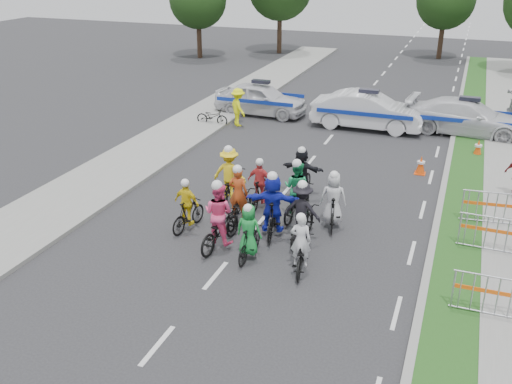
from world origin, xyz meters
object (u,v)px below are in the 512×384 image
at_px(police_car_2, 467,117).
at_px(rider_4, 302,218).
at_px(rider_9, 260,188).
at_px(rider_3, 188,210).
at_px(barrier_1, 496,236).
at_px(tree_4, 446,0).
at_px(rider_1, 249,237).
at_px(tree_0, 198,0).
at_px(police_car_0, 261,99).
at_px(rider_8, 297,196).
at_px(rider_5, 273,209).
at_px(rider_11, 302,176).
at_px(barrier_2, 495,210).
at_px(police_car_1, 367,111).
at_px(rider_6, 239,204).
at_px(rider_10, 230,180).
at_px(cone_0, 421,165).
at_px(cone_1, 478,148).
at_px(parked_bike, 212,117).
at_px(rider_0, 301,252).
at_px(barrier_0, 497,299).
at_px(marshal_hiviz, 238,107).
at_px(rider_2, 219,222).
at_px(rider_7, 333,205).

bearing_deg(police_car_2, rider_4, 167.69).
bearing_deg(rider_9, rider_3, 61.68).
height_order(barrier_1, tree_4, tree_4).
relative_size(rider_1, tree_0, 0.26).
relative_size(rider_3, police_car_0, 0.36).
relative_size(rider_4, rider_8, 0.97).
xyz_separation_m(rider_5, rider_11, (-0.01, 2.96, -0.08)).
bearing_deg(barrier_2, police_car_1, 122.08).
bearing_deg(police_car_1, rider_6, 170.79).
bearing_deg(rider_3, rider_10, -90.08).
xyz_separation_m(rider_9, cone_0, (4.54, 4.90, -0.33)).
bearing_deg(cone_1, parked_bike, 179.04).
xyz_separation_m(rider_0, barrier_0, (4.73, -0.50, -0.01)).
xyz_separation_m(rider_8, marshal_hiviz, (-5.45, 8.53, 0.16)).
xyz_separation_m(rider_2, police_car_1, (1.75, 12.81, 0.08)).
bearing_deg(marshal_hiviz, rider_11, 170.39).
bearing_deg(cone_0, rider_7, -110.53).
bearing_deg(rider_9, barrier_1, -179.93).
bearing_deg(barrier_0, rider_7, 144.23).
relative_size(police_car_2, cone_1, 7.59).
height_order(police_car_0, tree_0, tree_0).
height_order(cone_0, tree_4, tree_4).
bearing_deg(rider_5, rider_10, -50.98).
distance_m(rider_8, rider_10, 2.43).
xyz_separation_m(rider_10, tree_0, (-12.53, 23.58, 3.42)).
distance_m(police_car_2, barrier_2, 9.52).
relative_size(barrier_2, tree_0, 0.32).
bearing_deg(cone_0, police_car_1, 120.38).
bearing_deg(rider_5, tree_0, -70.99).
bearing_deg(tree_0, police_car_2, -33.65).
bearing_deg(rider_5, barrier_1, 178.85).
bearing_deg(parked_bike, rider_7, -137.94).
height_order(police_car_1, tree_4, tree_4).
bearing_deg(rider_3, tree_0, -55.86).
relative_size(rider_5, cone_1, 2.89).
height_order(police_car_0, tree_4, tree_4).
bearing_deg(rider_0, rider_4, -84.90).
distance_m(rider_6, barrier_0, 7.71).
relative_size(rider_3, police_car_1, 0.33).
relative_size(rider_8, parked_bike, 1.28).
xyz_separation_m(rider_5, rider_9, (-1.00, 1.67, -0.18)).
bearing_deg(barrier_2, rider_3, -158.11).
height_order(police_car_1, barrier_1, police_car_1).
relative_size(rider_11, barrier_1, 0.91).
distance_m(rider_1, parked_bike, 12.69).
bearing_deg(rider_4, police_car_2, -105.61).
xyz_separation_m(rider_2, barrier_1, (7.23, 2.25, -0.19)).
xyz_separation_m(rider_11, barrier_0, (6.08, -5.11, -0.20)).
bearing_deg(barrier_2, parked_bike, 151.69).
distance_m(rider_1, rider_11, 4.48).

